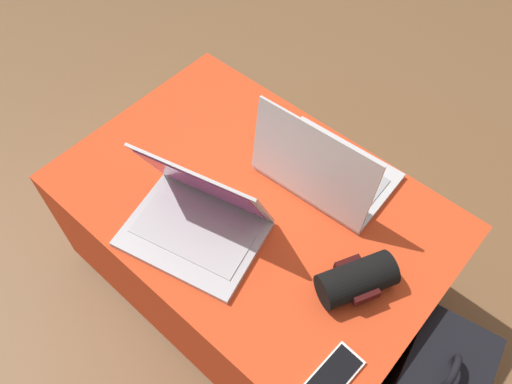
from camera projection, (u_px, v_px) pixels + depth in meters
The scene contains 6 objects.
ground_plane at pixel (254, 278), 1.67m from camera, with size 14.00×14.00×0.00m, color brown.
ottoman at pixel (253, 244), 1.48m from camera, with size 1.00×0.68×0.46m.
laptop_near at pixel (197, 217), 1.20m from camera, with size 0.38×0.31×0.24m.
laptop_far at pixel (323, 169), 1.29m from camera, with size 0.35×0.25×0.24m.
cell_phone at pixel (332, 377), 1.03m from camera, with size 0.07×0.15×0.01m.
wrist_brace at pixel (357, 280), 1.12m from camera, with size 0.15×0.19×0.08m.
Camera 1 is at (0.49, -0.54, 1.53)m, focal length 35.00 mm.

